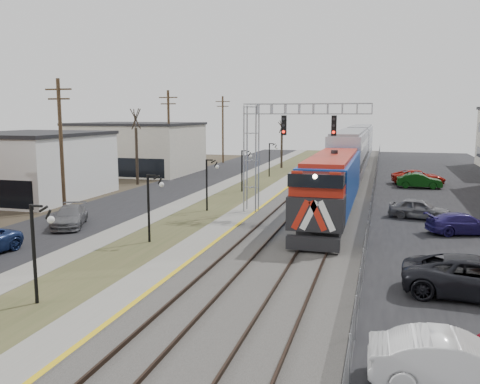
% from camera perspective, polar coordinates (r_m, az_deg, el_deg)
% --- Properties ---
extents(street_west, '(7.00, 120.00, 0.04)m').
position_cam_1_polar(street_west, '(48.27, -9.36, -0.14)').
color(street_west, black).
rests_on(street_west, ground).
extents(sidewalk, '(2.00, 120.00, 0.08)m').
position_cam_1_polar(sidewalk, '(46.55, -4.34, -0.35)').
color(sidewalk, gray).
rests_on(sidewalk, ground).
extents(grass_median, '(4.00, 120.00, 0.06)m').
position_cam_1_polar(grass_median, '(45.62, -0.80, -0.53)').
color(grass_median, '#414927').
rests_on(grass_median, ground).
extents(platform, '(2.00, 120.00, 0.24)m').
position_cam_1_polar(platform, '(44.85, 2.88, -0.58)').
color(platform, gray).
rests_on(platform, ground).
extents(ballast_bed, '(8.00, 120.00, 0.20)m').
position_cam_1_polar(ballast_bed, '(44.02, 9.23, -0.89)').
color(ballast_bed, '#595651').
rests_on(ballast_bed, ground).
extents(parking_lot, '(16.00, 120.00, 0.04)m').
position_cam_1_polar(parking_lot, '(44.35, 24.82, -1.63)').
color(parking_lot, black).
rests_on(parking_lot, ground).
extents(platform_edge, '(0.24, 120.00, 0.01)m').
position_cam_1_polar(platform_edge, '(44.64, 3.98, -0.47)').
color(platform_edge, gold).
rests_on(platform_edge, platform).
extents(track_near, '(1.58, 120.00, 0.15)m').
position_cam_1_polar(track_near, '(44.26, 6.67, -0.55)').
color(track_near, '#2D2119').
rests_on(track_near, ballast_bed).
extents(track_far, '(1.58, 120.00, 0.15)m').
position_cam_1_polar(track_far, '(43.86, 11.19, -0.75)').
color(track_far, '#2D2119').
rests_on(track_far, ballast_bed).
extents(train, '(3.00, 63.05, 5.33)m').
position_cam_1_polar(train, '(59.04, 12.51, 4.18)').
color(train, '#143EA2').
rests_on(train, ground).
extents(signal_gantry, '(9.00, 1.07, 8.15)m').
position_cam_1_polar(signal_gantry, '(36.97, 3.87, 5.94)').
color(signal_gantry, gray).
rests_on(signal_gantry, ground).
extents(lampposts, '(0.14, 62.14, 4.00)m').
position_cam_1_polar(lampposts, '(29.88, -9.99, -1.79)').
color(lampposts, black).
rests_on(lampposts, ground).
extents(utility_poles, '(0.28, 80.28, 10.00)m').
position_cam_1_polar(utility_poles, '(40.61, -19.43, 4.88)').
color(utility_poles, '#4C3823').
rests_on(utility_poles, ground).
extents(fence, '(0.04, 120.00, 1.60)m').
position_cam_1_polar(fence, '(43.65, 14.74, -0.22)').
color(fence, gray).
rests_on(fence, ground).
extents(bare_trees, '(12.30, 42.30, 5.95)m').
position_cam_1_polar(bare_trees, '(51.95, -8.77, 3.48)').
color(bare_trees, '#382D23').
rests_on(bare_trees, ground).
extents(car_lot_b, '(4.63, 1.77, 1.51)m').
position_cam_1_polar(car_lot_b, '(15.53, 23.01, -17.37)').
color(car_lot_b, white).
rests_on(car_lot_b, ground).
extents(car_lot_c, '(6.16, 3.28, 1.65)m').
position_cam_1_polar(car_lot_c, '(22.88, 25.20, -8.82)').
color(car_lot_c, black).
rests_on(car_lot_c, ground).
extents(car_lot_d, '(4.84, 3.11, 1.31)m').
position_cam_1_polar(car_lot_d, '(34.31, 23.80, -3.34)').
color(car_lot_d, navy).
rests_on(car_lot_d, ground).
extents(car_lot_e, '(4.43, 2.43, 1.43)m').
position_cam_1_polar(car_lot_e, '(38.15, 19.51, -1.84)').
color(car_lot_e, slate).
rests_on(car_lot_e, ground).
extents(car_lot_f, '(4.37, 1.54, 1.44)m').
position_cam_1_polar(car_lot_f, '(53.85, 19.48, 1.14)').
color(car_lot_f, '#0B3A0D').
rests_on(car_lot_f, ground).
extents(car_street_b, '(3.59, 4.96, 1.33)m').
position_cam_1_polar(car_street_b, '(35.34, -18.58, -2.68)').
color(car_street_b, slate).
rests_on(car_street_b, ground).
extents(car_lot_g, '(5.73, 3.23, 1.51)m').
position_cam_1_polar(car_lot_g, '(56.67, 19.39, 1.54)').
color(car_lot_g, '#AB170D').
rests_on(car_lot_g, ground).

